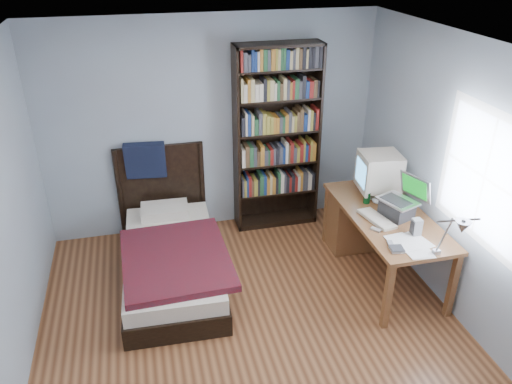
% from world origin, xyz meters
% --- Properties ---
extents(room, '(4.20, 4.24, 2.50)m').
position_xyz_m(room, '(0.03, -0.00, 1.25)').
color(room, brown).
rests_on(room, ground).
extents(desk, '(0.75, 1.60, 0.73)m').
position_xyz_m(desk, '(1.50, 1.06, 0.42)').
color(desk, brown).
rests_on(desk, floor).
extents(crt_monitor, '(0.45, 0.42, 0.48)m').
position_xyz_m(crt_monitor, '(1.58, 1.03, 1.00)').
color(crt_monitor, beige).
rests_on(crt_monitor, desk).
extents(laptop, '(0.45, 0.42, 0.43)m').
position_xyz_m(laptop, '(1.58, 0.56, 0.85)').
color(laptop, '#2D2D30').
rests_on(laptop, desk).
extents(desk_lamp, '(0.23, 0.51, 0.60)m').
position_xyz_m(desk_lamp, '(1.48, -0.48, 1.21)').
color(desk_lamp, '#99999E').
rests_on(desk_lamp, desk).
extents(keyboard, '(0.26, 0.45, 0.04)m').
position_xyz_m(keyboard, '(1.35, 0.53, 0.74)').
color(keyboard, beige).
rests_on(keyboard, desk).
extents(speaker, '(0.08, 0.08, 0.16)m').
position_xyz_m(speaker, '(1.58, 0.21, 0.81)').
color(speaker, gray).
rests_on(speaker, desk).
extents(soda_can, '(0.07, 0.07, 0.12)m').
position_xyz_m(soda_can, '(1.40, 0.88, 0.79)').
color(soda_can, '#083B1A').
rests_on(soda_can, desk).
extents(mouse, '(0.07, 0.12, 0.04)m').
position_xyz_m(mouse, '(1.49, 0.87, 0.75)').
color(mouse, silver).
rests_on(mouse, desk).
extents(phone_silver, '(0.10, 0.11, 0.02)m').
position_xyz_m(phone_silver, '(1.25, 0.36, 0.74)').
color(phone_silver, silver).
rests_on(phone_silver, desk).
extents(phone_grey, '(0.06, 0.10, 0.02)m').
position_xyz_m(phone_grey, '(1.27, 0.11, 0.74)').
color(phone_grey, gray).
rests_on(phone_grey, desk).
extents(external_drive, '(0.13, 0.13, 0.02)m').
position_xyz_m(external_drive, '(1.28, 0.01, 0.74)').
color(external_drive, gray).
rests_on(external_drive, desk).
extents(bookshelf, '(0.98, 0.30, 2.19)m').
position_xyz_m(bookshelf, '(0.73, 1.94, 1.10)').
color(bookshelf, black).
rests_on(bookshelf, floor).
extents(bed, '(1.07, 2.05, 1.16)m').
position_xyz_m(bed, '(-0.63, 1.14, 0.26)').
color(bed, black).
rests_on(bed, floor).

